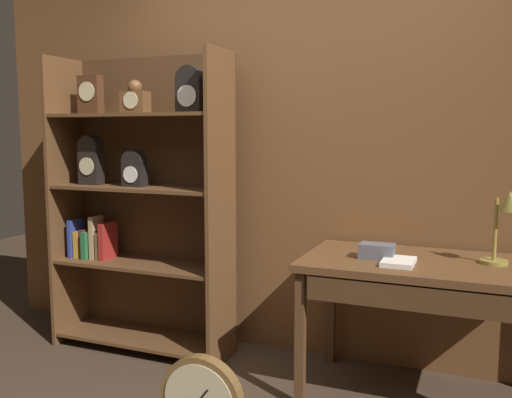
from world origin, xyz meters
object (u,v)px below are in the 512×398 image
object	(u,v)px
desk_lamp	(505,216)
toolbox_small	(377,251)
bookshelf	(139,202)
open_repair_manual	(399,262)
workbench	(427,278)

from	to	relation	value
desk_lamp	toolbox_small	world-z (taller)	desk_lamp
bookshelf	open_repair_manual	size ratio (longest dim) A/B	8.86
workbench	open_repair_manual	size ratio (longest dim) A/B	5.95
toolbox_small	open_repair_manual	world-z (taller)	toolbox_small
workbench	toolbox_small	bearing A→B (deg)	-176.12
toolbox_small	open_repair_manual	bearing A→B (deg)	-33.94
workbench	bookshelf	bearing A→B (deg)	176.97
toolbox_small	open_repair_manual	xyz separation A→B (m)	(0.13, -0.09, -0.03)
workbench	desk_lamp	size ratio (longest dim) A/B	3.23
bookshelf	workbench	bearing A→B (deg)	-3.03
bookshelf	desk_lamp	world-z (taller)	bookshelf
toolbox_small	bookshelf	bearing A→B (deg)	175.83
bookshelf	workbench	world-z (taller)	bookshelf
bookshelf	desk_lamp	bearing A→B (deg)	-0.92
workbench	open_repair_manual	xyz separation A→B (m)	(-0.14, -0.10, 0.10)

